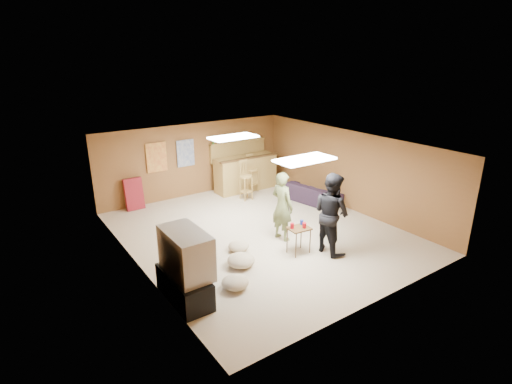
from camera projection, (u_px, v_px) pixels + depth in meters
ground at (261, 233)px, 9.78m from camera, size 7.00×7.00×0.00m
ceiling at (261, 145)px, 9.05m from camera, size 6.00×7.00×0.02m
wall_back at (194, 160)px, 12.13m from camera, size 6.00×0.02×2.20m
wall_front at (381, 246)px, 6.69m from camera, size 6.00×0.02×2.20m
wall_left at (136, 219)px, 7.80m from camera, size 0.02×7.00×2.20m
wall_right at (349, 170)px, 11.02m from camera, size 0.02×7.00×2.20m
tv_stand at (184, 287)px, 7.07m from camera, size 0.55×1.30×0.50m
dvd_box at (196, 287)px, 7.22m from camera, size 0.35×0.50×0.08m
tv_body at (186, 253)px, 6.89m from camera, size 0.60×1.10×0.80m
tv_screen at (202, 248)px, 7.06m from camera, size 0.02×0.95×0.65m
bar_counter at (246, 173)px, 12.69m from camera, size 2.00×0.60×1.10m
bar_lip at (250, 158)px, 12.32m from camera, size 2.10×0.12×0.05m
bar_shelf at (238, 141)px, 12.73m from camera, size 2.00×0.18×0.05m
bar_backing at (238, 150)px, 12.84m from camera, size 2.00×0.14×0.60m
poster_left at (157, 157)px, 11.37m from camera, size 0.60×0.03×0.85m
poster_right at (185, 153)px, 11.86m from camera, size 0.55×0.03×0.80m
folding_chair_stack at (134, 194)px, 11.12m from camera, size 0.50×0.26×0.91m
ceiling_panel_front at (305, 160)px, 7.90m from camera, size 1.20×0.60×0.04m
ceiling_panel_back at (233, 137)px, 9.99m from camera, size 1.20×0.60×0.04m
person_olive at (282, 206)px, 9.21m from camera, size 0.49×0.66×1.64m
person_black at (331, 213)px, 8.59m from camera, size 0.69×0.88×1.80m
sofa at (311, 193)px, 11.75m from camera, size 1.05×1.93×0.53m
tray_table at (299, 240)px, 8.70m from camera, size 0.49×0.41×0.60m
cup_red_near at (292, 226)px, 8.55m from camera, size 0.10×0.10×0.12m
cup_red_far at (304, 225)px, 8.58m from camera, size 0.09×0.09×0.12m
cup_blue at (302, 222)px, 8.75m from camera, size 0.08×0.08×0.10m
bar_stool_left at (246, 181)px, 11.82m from camera, size 0.45×0.45×1.18m
bar_stool_right at (252, 172)px, 12.51m from camera, size 0.44×0.44×1.26m
cushion_near_tv at (241, 260)px, 8.21m from camera, size 0.68×0.68×0.26m
cushion_mid at (238, 246)px, 8.87m from camera, size 0.60×0.60×0.21m
cushion_far at (235, 282)px, 7.44m from camera, size 0.62×0.62×0.23m
bottle_row at (233, 137)px, 12.55m from camera, size 1.48×0.08×0.26m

